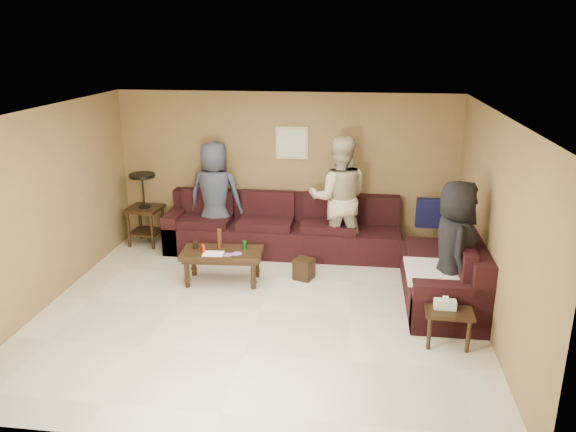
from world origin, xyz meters
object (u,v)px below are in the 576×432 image
(sectional_sofa, at_px, (331,247))
(end_table_left, at_px, (145,208))
(person_right, at_px, (454,249))
(person_middle, at_px, (339,198))
(coffee_table, at_px, (222,256))
(person_left, at_px, (215,196))
(waste_bin, at_px, (304,269))
(side_table_right, at_px, (448,313))

(sectional_sofa, bearing_deg, end_table_left, 168.92)
(end_table_left, height_order, person_right, person_right)
(end_table_left, relative_size, person_middle, 0.62)
(coffee_table, distance_m, end_table_left, 2.12)
(person_right, bearing_deg, coffee_table, 79.55)
(end_table_left, xyz_separation_m, person_left, (1.22, -0.05, 0.26))
(waste_bin, relative_size, person_middle, 0.16)
(waste_bin, bearing_deg, sectional_sofa, 52.50)
(sectional_sofa, xyz_separation_m, person_left, (-1.90, 0.57, 0.56))
(side_table_right, distance_m, person_middle, 2.86)
(person_left, xyz_separation_m, person_middle, (1.98, -0.13, 0.08))
(end_table_left, bearing_deg, person_left, -2.13)
(side_table_right, distance_m, person_right, 0.90)
(waste_bin, bearing_deg, person_right, -23.13)
(sectional_sofa, relative_size, side_table_right, 8.05)
(end_table_left, distance_m, waste_bin, 3.00)
(coffee_table, distance_m, waste_bin, 1.18)
(side_table_right, height_order, person_middle, person_middle)
(waste_bin, bearing_deg, person_middle, 64.16)
(end_table_left, height_order, person_left, person_left)
(sectional_sofa, bearing_deg, waste_bin, -127.50)
(person_right, bearing_deg, side_table_right, 169.71)
(sectional_sofa, height_order, side_table_right, sectional_sofa)
(coffee_table, bearing_deg, side_table_right, -24.14)
(coffee_table, height_order, person_middle, person_middle)
(end_table_left, height_order, side_table_right, end_table_left)
(sectional_sofa, distance_m, person_middle, 0.77)
(coffee_table, relative_size, person_left, 0.65)
(sectional_sofa, height_order, person_middle, person_middle)
(sectional_sofa, xyz_separation_m, waste_bin, (-0.36, -0.47, -0.18))
(person_left, bearing_deg, person_right, 154.29)
(end_table_left, xyz_separation_m, waste_bin, (2.76, -1.08, -0.48))
(coffee_table, height_order, waste_bin, coffee_table)
(person_middle, bearing_deg, coffee_table, 31.88)
(side_table_right, bearing_deg, coffee_table, 155.86)
(sectional_sofa, distance_m, person_left, 2.06)
(sectional_sofa, relative_size, person_left, 2.62)
(waste_bin, height_order, person_middle, person_middle)
(person_left, bearing_deg, waste_bin, 148.62)
(side_table_right, distance_m, person_left, 4.24)
(side_table_right, bearing_deg, waste_bin, 138.73)
(sectional_sofa, bearing_deg, person_middle, 79.93)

